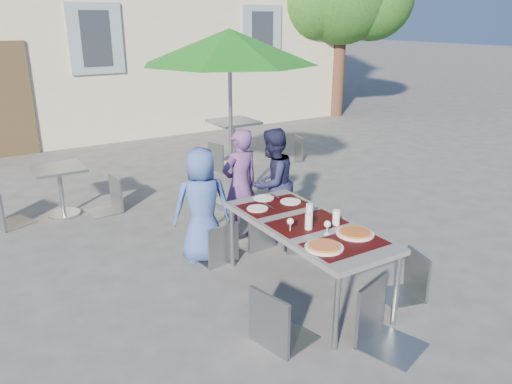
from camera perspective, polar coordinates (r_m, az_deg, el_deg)
ground at (r=5.01m, az=7.75°, el=-12.18°), size 90.00×90.00×0.00m
dining_table at (r=4.81m, az=5.79°, el=-4.15°), size 0.80×1.85×0.76m
pizza_near_left at (r=4.29m, az=7.79°, el=-6.19°), size 0.33×0.33×0.03m
pizza_near_right at (r=4.60m, az=11.26°, el=-4.60°), size 0.34×0.34×0.03m
glassware at (r=4.71m, az=6.90°, el=-2.99°), size 0.52×0.45×0.15m
place_settings at (r=5.26m, az=1.72°, el=-1.21°), size 0.67×0.46×0.01m
child_0 at (r=5.52m, az=-6.19°, el=-1.53°), size 0.72×0.57×1.30m
child_1 at (r=6.03m, az=-1.82°, el=0.81°), size 0.54×0.39×1.39m
child_2 at (r=6.14m, az=1.85°, el=1.03°), size 0.76×0.60×1.36m
chair_0 at (r=5.48m, az=-4.38°, el=-3.11°), size 0.44×0.45×0.89m
chair_1 at (r=5.81m, az=0.18°, el=-1.85°), size 0.42×0.42×0.87m
chair_2 at (r=5.76m, az=5.31°, el=-2.26°), size 0.50×0.50×0.85m
chair_3 at (r=4.09m, az=2.56°, el=-10.46°), size 0.52×0.52×0.98m
chair_4 at (r=5.04m, az=17.39°, el=-6.37°), size 0.47×0.47×0.86m
chair_5 at (r=4.22m, az=14.63°, el=-9.54°), size 0.58×0.58×1.03m
patio_umbrella at (r=6.82m, az=-3.05°, el=16.11°), size 2.38×2.38×2.48m
cafe_table_0 at (r=7.31m, az=-21.48°, el=0.87°), size 0.65×0.65×0.70m
bg_chair_r_0 at (r=7.25m, az=-16.65°, el=2.00°), size 0.45×0.45×0.94m
cafe_table_1 at (r=9.21m, az=-2.54°, el=6.74°), size 0.78×0.78×0.84m
bg_chair_l_1 at (r=8.88m, az=-4.11°, el=6.08°), size 0.50×0.50×0.99m
bg_chair_r_1 at (r=9.58m, az=4.42°, el=6.60°), size 0.47×0.47×0.87m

